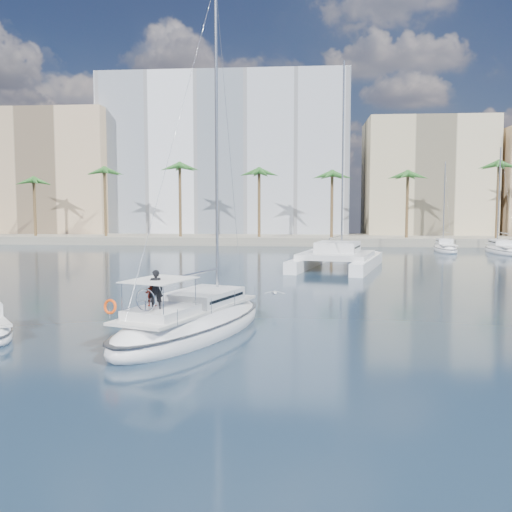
{
  "coord_description": "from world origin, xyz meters",
  "views": [
    {
      "loc": [
        1.88,
        -28.22,
        6.01
      ],
      "look_at": [
        -0.67,
        1.5,
        3.32
      ],
      "focal_mm": 40.0,
      "sensor_mm": 36.0,
      "label": 1
    }
  ],
  "objects": [
    {
      "name": "ground",
      "position": [
        0.0,
        0.0,
        0.0
      ],
      "size": [
        160.0,
        160.0,
        0.0
      ],
      "primitive_type": "plane",
      "color": "black",
      "rests_on": "ground"
    },
    {
      "name": "quay",
      "position": [
        0.0,
        61.0,
        0.6
      ],
      "size": [
        120.0,
        14.0,
        1.2
      ],
      "primitive_type": "cube",
      "color": "gray",
      "rests_on": "ground"
    },
    {
      "name": "building_modern",
      "position": [
        -12.0,
        73.0,
        14.0
      ],
      "size": [
        42.0,
        16.0,
        28.0
      ],
      "primitive_type": "cube",
      "color": "white",
      "rests_on": "ground"
    },
    {
      "name": "building_tan_left",
      "position": [
        -42.0,
        69.0,
        11.0
      ],
      "size": [
        22.0,
        14.0,
        22.0
      ],
      "primitive_type": "cube",
      "color": "tan",
      "rests_on": "ground"
    },
    {
      "name": "building_beige",
      "position": [
        22.0,
        70.0,
        10.0
      ],
      "size": [
        20.0,
        14.0,
        20.0
      ],
      "primitive_type": "cube",
      "color": "beige",
      "rests_on": "ground"
    },
    {
      "name": "palm_left",
      "position": [
        -34.0,
        57.0,
        10.28
      ],
      "size": [
        3.6,
        3.6,
        12.3
      ],
      "color": "brown",
      "rests_on": "ground"
    },
    {
      "name": "palm_centre",
      "position": [
        0.0,
        57.0,
        10.28
      ],
      "size": [
        3.6,
        3.6,
        12.3
      ],
      "color": "brown",
      "rests_on": "ground"
    },
    {
      "name": "main_sloop",
      "position": [
        -3.28,
        -2.65,
        0.53
      ],
      "size": [
        7.49,
        12.34,
        17.46
      ],
      "rotation": [
        0.0,
        0.0,
        -0.34
      ],
      "color": "white",
      "rests_on": "ground"
    },
    {
      "name": "catamaran",
      "position": [
        4.96,
        26.03,
        1.19
      ],
      "size": [
        9.94,
        14.94,
        19.76
      ],
      "rotation": [
        0.0,
        0.0,
        -0.24
      ],
      "color": "white",
      "rests_on": "ground"
    },
    {
      "name": "seagull",
      "position": [
        0.17,
        4.34,
        0.94
      ],
      "size": [
        1.18,
        0.51,
        0.22
      ],
      "color": "silver",
      "rests_on": "ground"
    },
    {
      "name": "moored_yacht_a",
      "position": [
        20.0,
        47.0,
        0.0
      ],
      "size": [
        3.37,
        9.52,
        11.9
      ],
      "primitive_type": null,
      "rotation": [
        0.0,
        0.0,
        -0.07
      ],
      "color": "white",
      "rests_on": "ground"
    },
    {
      "name": "moored_yacht_b",
      "position": [
        26.5,
        45.0,
        0.0
      ],
      "size": [
        3.32,
        10.83,
        13.72
      ],
      "primitive_type": null,
      "rotation": [
        0.0,
        0.0,
        -0.02
      ],
      "color": "white",
      "rests_on": "ground"
    }
  ]
}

